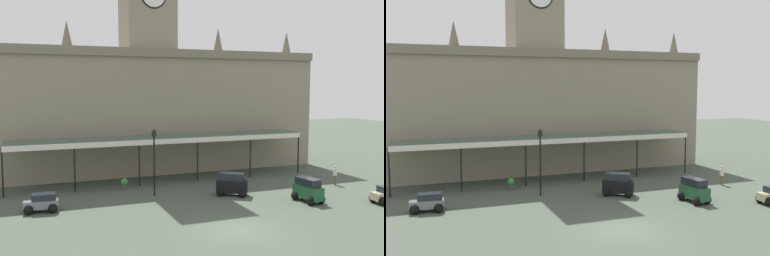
% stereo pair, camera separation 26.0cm
% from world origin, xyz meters
% --- Properties ---
extents(ground_plane, '(140.00, 140.00, 0.00)m').
position_xyz_m(ground_plane, '(0.00, 0.00, 0.00)').
color(ground_plane, '#434E41').
extents(station_building, '(34.49, 6.76, 21.06)m').
position_xyz_m(station_building, '(0.00, 20.03, 6.85)').
color(station_building, gray).
rests_on(station_building, ground).
extents(entrance_canopy, '(26.88, 3.26, 4.05)m').
position_xyz_m(entrance_canopy, '(0.00, 14.42, 3.89)').
color(entrance_canopy, '#38564C').
rests_on(entrance_canopy, ground).
extents(car_grey_estate, '(2.32, 1.68, 1.27)m').
position_xyz_m(car_grey_estate, '(-10.74, 8.13, 0.56)').
color(car_grey_estate, slate).
rests_on(car_grey_estate, ground).
extents(car_black_van, '(2.58, 2.38, 1.77)m').
position_xyz_m(car_black_van, '(3.31, 7.50, 0.81)').
color(car_black_van, black).
rests_on(car_black_van, ground).
extents(car_green_van, '(1.75, 2.48, 1.77)m').
position_xyz_m(car_green_van, '(7.74, 3.84, 0.81)').
color(car_green_van, '#1E512D').
rests_on(car_green_van, ground).
extents(pedestrian_near_entrance, '(0.34, 0.35, 1.67)m').
position_xyz_m(pedestrian_near_entrance, '(13.27, 7.57, 0.91)').
color(pedestrian_near_entrance, brown).
rests_on(pedestrian_near_entrance, ground).
extents(victorian_lamppost, '(0.30, 0.30, 5.21)m').
position_xyz_m(victorian_lamppost, '(-2.35, 9.68, 3.22)').
color(victorian_lamppost, black).
rests_on(victorian_lamppost, ground).
extents(planter_near_kerb, '(0.60, 0.60, 0.96)m').
position_xyz_m(planter_near_kerb, '(-4.14, 12.40, 0.49)').
color(planter_near_kerb, '#47423D').
rests_on(planter_near_kerb, ground).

